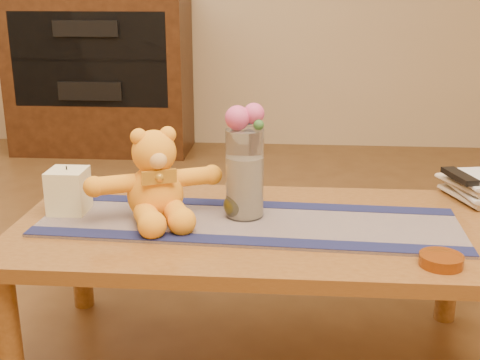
# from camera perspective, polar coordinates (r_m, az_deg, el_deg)

# --- Properties ---
(floor) EXTENTS (5.50, 5.50, 0.00)m
(floor) POSITION_cam_1_polar(r_m,az_deg,el_deg) (1.98, 1.51, -16.30)
(floor) COLOR #563518
(floor) RESTS_ON ground
(coffee_table_top) EXTENTS (1.40, 0.70, 0.04)m
(coffee_table_top) POSITION_cam_1_polar(r_m,az_deg,el_deg) (1.77, 1.62, -4.67)
(coffee_table_top) COLOR brown
(coffee_table_top) RESTS_ON floor
(table_leg_fl) EXTENTS (0.07, 0.07, 0.41)m
(table_leg_fl) POSITION_cam_1_polar(r_m,az_deg,el_deg) (1.77, -20.83, -14.09)
(table_leg_fl) COLOR brown
(table_leg_fl) RESTS_ON floor
(table_leg_bl) EXTENTS (0.07, 0.07, 0.41)m
(table_leg_bl) POSITION_cam_1_polar(r_m,az_deg,el_deg) (2.24, -14.70, -6.59)
(table_leg_bl) COLOR brown
(table_leg_bl) RESTS_ON floor
(table_leg_br) EXTENTS (0.07, 0.07, 0.41)m
(table_leg_br) POSITION_cam_1_polar(r_m,az_deg,el_deg) (2.20, 19.00, -7.50)
(table_leg_br) COLOR brown
(table_leg_br) RESTS_ON floor
(persian_runner) EXTENTS (1.21, 0.40, 0.01)m
(persian_runner) POSITION_cam_1_polar(r_m,az_deg,el_deg) (1.76, 0.78, -3.99)
(persian_runner) COLOR #171942
(persian_runner) RESTS_ON coffee_table_top
(runner_border_near) EXTENTS (1.20, 0.11, 0.00)m
(runner_border_near) POSITION_cam_1_polar(r_m,az_deg,el_deg) (1.62, 0.22, -5.68)
(runner_border_near) COLOR #161A43
(runner_border_near) RESTS_ON persian_runner
(runner_border_far) EXTENTS (1.20, 0.11, 0.00)m
(runner_border_far) POSITION_cam_1_polar(r_m,az_deg,el_deg) (1.89, 1.26, -2.26)
(runner_border_far) COLOR #161A43
(runner_border_far) RESTS_ON persian_runner
(teddy_bear) EXTENTS (0.46, 0.43, 0.25)m
(teddy_bear) POSITION_cam_1_polar(r_m,az_deg,el_deg) (1.77, -7.98, 0.42)
(teddy_bear) COLOR #FFA120
(teddy_bear) RESTS_ON persian_runner
(pillar_candle) EXTENTS (0.11, 0.11, 0.13)m
(pillar_candle) POSITION_cam_1_polar(r_m,az_deg,el_deg) (1.88, -15.73, -0.97)
(pillar_candle) COLOR #F6EFB5
(pillar_candle) RESTS_ON persian_runner
(candle_wick) EXTENTS (0.00, 0.00, 0.01)m
(candle_wick) POSITION_cam_1_polar(r_m,az_deg,el_deg) (1.86, -15.91, 1.11)
(candle_wick) COLOR black
(candle_wick) RESTS_ON pillar_candle
(glass_vase) EXTENTS (0.11, 0.11, 0.26)m
(glass_vase) POSITION_cam_1_polar(r_m,az_deg,el_deg) (1.76, 0.44, 0.61)
(glass_vase) COLOR silver
(glass_vase) RESTS_ON persian_runner
(potpourri_fill) EXTENTS (0.09, 0.09, 0.18)m
(potpourri_fill) POSITION_cam_1_polar(r_m,az_deg,el_deg) (1.77, 0.44, -0.60)
(potpourri_fill) COLOR beige
(potpourri_fill) RESTS_ON glass_vase
(rose_left) EXTENTS (0.07, 0.07, 0.07)m
(rose_left) POSITION_cam_1_polar(r_m,az_deg,el_deg) (1.71, -0.24, 5.83)
(rose_left) COLOR #D24A82
(rose_left) RESTS_ON glass_vase
(rose_right) EXTENTS (0.06, 0.06, 0.06)m
(rose_right) POSITION_cam_1_polar(r_m,az_deg,el_deg) (1.72, 1.30, 6.23)
(rose_right) COLOR #D24A82
(rose_right) RESTS_ON glass_vase
(blue_flower_back) EXTENTS (0.04, 0.04, 0.04)m
(blue_flower_back) POSITION_cam_1_polar(r_m,az_deg,el_deg) (1.75, 0.86, 5.88)
(blue_flower_back) COLOR #5064AF
(blue_flower_back) RESTS_ON glass_vase
(blue_flower_side) EXTENTS (0.04, 0.04, 0.04)m
(blue_flower_side) POSITION_cam_1_polar(r_m,az_deg,el_deg) (1.74, -0.49, 5.55)
(blue_flower_side) COLOR #5064AF
(blue_flower_side) RESTS_ON glass_vase
(leaf_sprig) EXTENTS (0.03, 0.03, 0.03)m
(leaf_sprig) POSITION_cam_1_polar(r_m,az_deg,el_deg) (1.70, 1.75, 5.17)
(leaf_sprig) COLOR #33662D
(leaf_sprig) RESTS_ON glass_vase
(bronze_ball) EXTENTS (0.09, 0.09, 0.07)m
(bronze_ball) POSITION_cam_1_polar(r_m,az_deg,el_deg) (1.78, -0.42, -2.38)
(bronze_ball) COLOR #474217
(bronze_ball) RESTS_ON persian_runner
(book_bottom) EXTENTS (0.23, 0.26, 0.02)m
(book_bottom) POSITION_cam_1_polar(r_m,az_deg,el_deg) (2.06, 19.49, -1.55)
(book_bottom) COLOR beige
(book_bottom) RESTS_ON coffee_table_top
(book_lower) EXTENTS (0.20, 0.25, 0.02)m
(book_lower) POSITION_cam_1_polar(r_m,az_deg,el_deg) (2.06, 19.72, -1.08)
(book_lower) COLOR beige
(book_lower) RESTS_ON book_bottom
(book_upper) EXTENTS (0.23, 0.27, 0.02)m
(book_upper) POSITION_cam_1_polar(r_m,az_deg,el_deg) (2.05, 19.41, -0.53)
(book_upper) COLOR beige
(book_upper) RESTS_ON book_lower
(book_top) EXTENTS (0.21, 0.25, 0.02)m
(book_top) POSITION_cam_1_polar(r_m,az_deg,el_deg) (2.05, 19.78, -0.05)
(book_top) COLOR beige
(book_top) RESTS_ON book_upper
(tv_remote) EXTENTS (0.08, 0.17, 0.02)m
(tv_remote) POSITION_cam_1_polar(r_m,az_deg,el_deg) (2.03, 19.84, 0.34)
(tv_remote) COLOR black
(tv_remote) RESTS_ON book_top
(amber_dish) EXTENTS (0.13, 0.13, 0.03)m
(amber_dish) POSITION_cam_1_polar(r_m,az_deg,el_deg) (1.58, 18.29, -7.14)
(amber_dish) COLOR #BF5914
(amber_dish) RESTS_ON coffee_table_top
(media_cabinet) EXTENTS (1.20, 0.50, 1.10)m
(media_cabinet) POSITION_cam_1_polar(r_m,az_deg,el_deg) (4.35, -12.89, 9.79)
(media_cabinet) COLOR black
(media_cabinet) RESTS_ON floor
(cabinet_cavity) EXTENTS (1.02, 0.03, 0.61)m
(cabinet_cavity) POSITION_cam_1_polar(r_m,az_deg,el_deg) (4.11, -13.95, 10.84)
(cabinet_cavity) COLOR black
(cabinet_cavity) RESTS_ON media_cabinet
(cabinet_shelf) EXTENTS (1.02, 0.20, 0.02)m
(cabinet_shelf) POSITION_cam_1_polar(r_m,az_deg,el_deg) (4.19, -13.59, 10.99)
(cabinet_shelf) COLOR black
(cabinet_shelf) RESTS_ON media_cabinet
(stereo_upper) EXTENTS (0.42, 0.28, 0.10)m
(stereo_upper) POSITION_cam_1_polar(r_m,az_deg,el_deg) (4.20, -13.70, 13.70)
(stereo_upper) COLOR black
(stereo_upper) RESTS_ON media_cabinet
(stereo_lower) EXTENTS (0.42, 0.28, 0.12)m
(stereo_lower) POSITION_cam_1_polar(r_m,az_deg,el_deg) (4.24, -13.32, 8.36)
(stereo_lower) COLOR black
(stereo_lower) RESTS_ON media_cabinet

